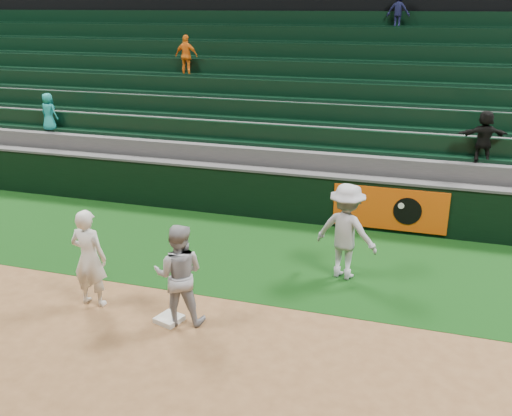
{
  "coord_description": "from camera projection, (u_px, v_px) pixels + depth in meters",
  "views": [
    {
      "loc": [
        3.69,
        -7.73,
        5.07
      ],
      "look_at": [
        0.6,
        2.3,
        1.3
      ],
      "focal_mm": 40.0,
      "sensor_mm": 36.0,
      "label": 1
    }
  ],
  "objects": [
    {
      "name": "field_wall",
      "position": [
        268.0,
        193.0,
        14.14
      ],
      "size": [
        36.0,
        0.45,
        1.25
      ],
      "color": "black",
      "rests_on": "ground"
    },
    {
      "name": "first_base",
      "position": [
        169.0,
        319.0,
        9.63
      ],
      "size": [
        0.49,
        0.49,
        0.09
      ],
      "primitive_type": "cube",
      "rotation": [
        0.0,
        0.0,
        -0.3
      ],
      "color": "silver",
      "rests_on": "ground"
    },
    {
      "name": "stadium_seating",
      "position": [
        302.0,
        122.0,
        17.18
      ],
      "size": [
        36.0,
        5.95,
        5.43
      ],
      "color": "#3D3D40",
      "rests_on": "ground"
    },
    {
      "name": "foul_grass",
      "position": [
        239.0,
        251.0,
        12.38
      ],
      "size": [
        36.0,
        4.2,
        0.01
      ],
      "primitive_type": "cube",
      "color": "black",
      "rests_on": "ground"
    },
    {
      "name": "baserunner",
      "position": [
        179.0,
        274.0,
        9.37
      ],
      "size": [
        0.97,
        0.82,
        1.75
      ],
      "primitive_type": "imported",
      "rotation": [
        0.0,
        0.0,
        3.35
      ],
      "color": "#9799A1",
      "rests_on": "ground"
    },
    {
      "name": "base_coach",
      "position": [
        346.0,
        232.0,
        10.91
      ],
      "size": [
        1.37,
        1.0,
        1.9
      ],
      "primitive_type": "imported",
      "rotation": [
        0.0,
        0.0,
        2.88
      ],
      "color": "#A3A6B1",
      "rests_on": "foul_grass"
    },
    {
      "name": "ground",
      "position": [
        182.0,
        320.0,
        9.69
      ],
      "size": [
        70.0,
        70.0,
        0.0
      ],
      "primitive_type": "plane",
      "color": "brown",
      "rests_on": "ground"
    },
    {
      "name": "first_baseman",
      "position": [
        89.0,
        258.0,
        9.92
      ],
      "size": [
        0.65,
        0.43,
        1.79
      ],
      "primitive_type": "imported",
      "rotation": [
        0.0,
        0.0,
        3.14
      ],
      "color": "silver",
      "rests_on": "ground"
    }
  ]
}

